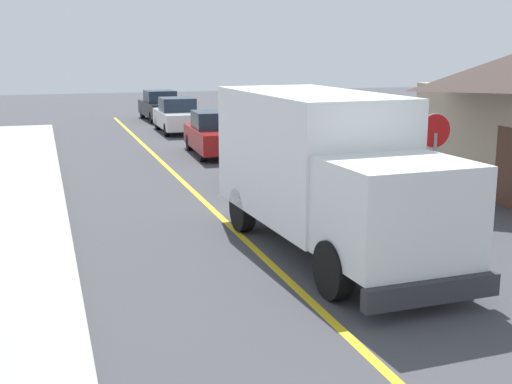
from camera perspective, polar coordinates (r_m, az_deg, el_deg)
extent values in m
cube|color=gold|center=(13.94, 0.26, -5.11)|extent=(0.16, 56.00, 0.01)
cube|color=white|center=(14.44, 4.42, 3.19)|extent=(2.67, 5.12, 2.60)
cube|color=white|center=(11.51, 11.72, -1.61)|extent=(2.39, 2.12, 1.70)
cube|color=#1E2D3D|center=(10.70, 14.36, -0.72)|extent=(2.04, 0.19, 0.75)
cube|color=#2D2D33|center=(10.95, 14.51, -8.10)|extent=(2.41, 0.33, 0.36)
cylinder|color=black|center=(12.49, 15.15, -5.21)|extent=(0.35, 1.01, 1.00)
cylinder|color=black|center=(11.44, 6.49, -6.47)|extent=(0.35, 1.01, 1.00)
cylinder|color=black|center=(16.26, 5.85, -0.85)|extent=(0.35, 1.01, 1.00)
cylinder|color=black|center=(15.47, -1.15, -1.47)|extent=(0.35, 1.01, 1.00)
cube|color=#4C564C|center=(19.96, 1.69, 2.06)|extent=(1.93, 4.45, 0.76)
cube|color=#1E2D3D|center=(19.99, 1.58, 4.11)|extent=(1.64, 1.85, 0.64)
cylinder|color=black|center=(18.97, 5.23, 0.47)|extent=(0.24, 0.65, 0.64)
cylinder|color=black|center=(18.47, 0.65, 0.21)|extent=(0.24, 0.65, 0.64)
cylinder|color=black|center=(21.58, 2.58, 1.93)|extent=(0.24, 0.65, 0.64)
cylinder|color=black|center=(21.14, -1.50, 1.72)|extent=(0.24, 0.65, 0.64)
cube|color=maroon|center=(26.40, -3.38, 4.51)|extent=(1.99, 4.47, 0.76)
cube|color=#1E2D3D|center=(26.47, -3.47, 6.06)|extent=(1.66, 1.87, 0.64)
cylinder|color=black|center=(25.26, -0.97, 3.43)|extent=(0.25, 0.65, 0.64)
cylinder|color=black|center=(24.93, -4.50, 3.28)|extent=(0.25, 0.65, 0.64)
cylinder|color=black|center=(27.97, -2.37, 4.27)|extent=(0.25, 0.65, 0.64)
cylinder|color=black|center=(27.68, -5.57, 4.14)|extent=(0.25, 0.65, 0.64)
cube|color=silver|center=(33.58, -6.53, 6.08)|extent=(1.85, 4.42, 0.76)
cube|color=#1E2D3D|center=(33.66, -6.61, 7.29)|extent=(1.60, 1.82, 0.64)
cylinder|color=black|center=(32.39, -4.69, 5.31)|extent=(0.23, 0.64, 0.64)
cylinder|color=black|center=(32.10, -7.46, 5.19)|extent=(0.23, 0.64, 0.64)
cylinder|color=black|center=(35.14, -5.67, 5.82)|extent=(0.23, 0.64, 0.64)
cylinder|color=black|center=(34.87, -8.22, 5.71)|extent=(0.23, 0.64, 0.64)
cube|color=black|center=(39.27, -7.96, 6.91)|extent=(1.96, 4.46, 0.76)
cube|color=#1E2D3D|center=(39.37, -8.03, 7.94)|extent=(1.65, 1.86, 0.64)
cylinder|color=black|center=(38.11, -6.34, 6.30)|extent=(0.24, 0.65, 0.64)
cylinder|color=black|center=(37.78, -8.69, 6.18)|extent=(0.24, 0.65, 0.64)
cylinder|color=black|center=(40.84, -7.26, 6.66)|extent=(0.24, 0.65, 0.64)
cylinder|color=black|center=(40.53, -9.45, 6.55)|extent=(0.24, 0.65, 0.64)
cylinder|color=gray|center=(16.15, 14.58, 0.90)|extent=(0.08, 0.08, 2.20)
cylinder|color=red|center=(16.00, 14.74, 4.96)|extent=(0.76, 0.03, 0.76)
cylinder|color=white|center=(16.01, 14.71, 4.97)|extent=(0.80, 0.02, 0.80)
cube|color=brown|center=(18.75, 20.38, 1.89)|extent=(0.10, 1.00, 2.10)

